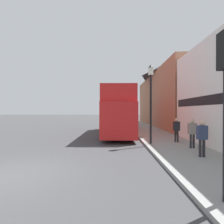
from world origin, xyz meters
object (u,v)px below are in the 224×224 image
tour_bus (117,115)px  parked_car_ahead_of_bus (119,121)px  pedestrian_third (177,128)px  pedestrian_nearest (202,135)px  pedestrian_second (192,131)px  lamp_post_nearest (151,89)px  lamp_post_third (129,102)px  lamp_post_second (136,103)px

tour_bus → parked_car_ahead_of_bus: size_ratio=2.41×
pedestrian_third → parked_car_ahead_of_bus: bearing=103.6°
pedestrian_nearest → pedestrian_third: pedestrian_nearest is taller
parked_car_ahead_of_bus → tour_bus: bearing=-94.8°
pedestrian_second → pedestrian_nearest: bearing=-101.9°
tour_bus → parked_car_ahead_of_bus: tour_bus is taller
pedestrian_second → lamp_post_nearest: lamp_post_nearest is taller
pedestrian_nearest → parked_car_ahead_of_bus: bearing=100.1°
tour_bus → pedestrian_second: size_ratio=6.33×
pedestrian_nearest → lamp_post_third: bearing=93.9°
tour_bus → lamp_post_second: lamp_post_second is taller
pedestrian_second → lamp_post_second: (-1.79, 10.30, 2.04)m
parked_car_ahead_of_bus → pedestrian_second: pedestrian_second is taller
pedestrian_second → tour_bus: bearing=120.6°
parked_car_ahead_of_bus → pedestrian_nearest: (3.12, -17.45, 0.41)m
parked_car_ahead_of_bus → pedestrian_nearest: 17.73m
lamp_post_second → lamp_post_third: size_ratio=0.84×
lamp_post_third → lamp_post_nearest: bearing=-90.6°
lamp_post_nearest → lamp_post_third: bearing=89.4°
pedestrian_second → lamp_post_nearest: 3.43m
lamp_post_second → pedestrian_third: bearing=-79.1°
pedestrian_nearest → lamp_post_second: 12.39m
pedestrian_nearest → lamp_post_second: size_ratio=0.38×
pedestrian_third → lamp_post_second: size_ratio=0.36×
lamp_post_nearest → lamp_post_second: 8.99m
lamp_post_nearest → pedestrian_nearest: bearing=-62.8°
lamp_post_nearest → parked_car_ahead_of_bus: bearing=96.0°
pedestrian_nearest → pedestrian_third: bearing=86.8°
pedestrian_second → lamp_post_nearest: bearing=146.7°
lamp_post_nearest → lamp_post_second: (0.21, 8.98, -0.40)m
tour_bus → parked_car_ahead_of_bus: (0.50, 8.83, -1.12)m
pedestrian_nearest → lamp_post_third: 21.32m
pedestrian_third → pedestrian_nearest: bearing=-93.2°
tour_bus → lamp_post_third: bearing=80.1°
tour_bus → lamp_post_nearest: size_ratio=2.04×
pedestrian_nearest → lamp_post_nearest: lamp_post_nearest is taller
tour_bus → pedestrian_third: tour_bus is taller
pedestrian_nearest → tour_bus: bearing=112.8°
lamp_post_nearest → lamp_post_third: lamp_post_third is taller
pedestrian_second → lamp_post_third: lamp_post_third is taller
tour_bus → parked_car_ahead_of_bus: 8.92m
lamp_post_second → tour_bus: bearing=-122.1°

